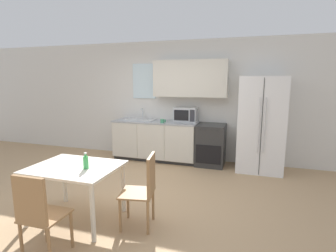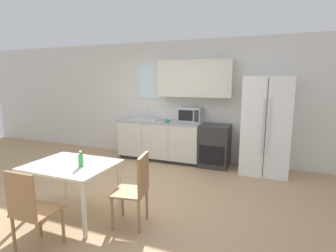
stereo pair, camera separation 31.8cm
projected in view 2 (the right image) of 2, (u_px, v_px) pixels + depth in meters
The scene contains 12 objects.
ground_plane at pixel (132, 193), 4.29m from camera, with size 12.00×12.00×0.00m, color tan.
wall_back at pixel (181, 97), 6.02m from camera, with size 12.00×0.38×2.70m.
kitchen_counter at pixel (160, 140), 6.05m from camera, with size 1.94×0.65×0.90m.
oven_range at pixel (215, 146), 5.59m from camera, with size 0.60×0.65×0.89m.
refrigerator at pixel (266, 126), 5.09m from camera, with size 0.88×0.77×1.90m.
kitchen_sink at pixel (145, 119), 6.12m from camera, with size 0.69×0.45×0.26m.
microwave at pixel (190, 115), 5.82m from camera, with size 0.51×0.32×0.32m.
coffee_mug at pixel (167, 121), 5.68m from camera, with size 0.12×0.09×0.08m.
dining_table at pixel (72, 171), 3.48m from camera, with size 1.10×0.86×0.73m.
dining_chair_near at pixel (29, 207), 2.70m from camera, with size 0.41×0.41×0.93m.
dining_chair_side at pixel (137, 185), 3.25m from camera, with size 0.47×0.47×0.93m.
drink_bottle at pixel (81, 160), 3.34m from camera, with size 0.07×0.07×0.21m.
Camera 2 is at (2.04, -3.52, 1.82)m, focal length 28.00 mm.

